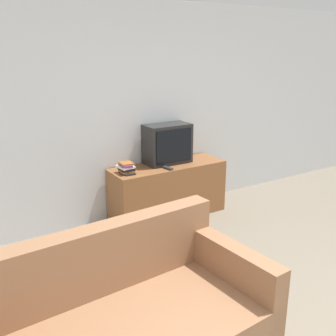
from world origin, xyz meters
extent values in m
cube|color=silver|center=(0.00, 3.03, 1.30)|extent=(9.00, 0.06, 2.60)
cube|color=brown|center=(0.35, 2.74, 0.33)|extent=(1.46, 0.49, 0.67)
cube|color=black|center=(0.40, 2.83, 0.91)|extent=(0.57, 0.30, 0.49)
cube|color=black|center=(0.40, 2.67, 0.91)|extent=(0.49, 0.01, 0.41)
cube|color=#8C6042|center=(-1.30, 1.02, 0.69)|extent=(1.90, 0.28, 0.48)
cube|color=#8C6042|center=(-0.40, 0.69, 0.36)|extent=(0.20, 0.95, 0.71)
cube|color=black|center=(-0.22, 2.70, 0.68)|extent=(0.13, 0.22, 0.02)
cube|color=#995623|center=(-0.23, 2.71, 0.69)|extent=(0.16, 0.17, 0.02)
cube|color=black|center=(-0.22, 2.72, 0.72)|extent=(0.15, 0.18, 0.03)
cube|color=silver|center=(-0.23, 2.71, 0.75)|extent=(0.18, 0.20, 0.02)
cube|color=#7A3884|center=(-0.24, 2.71, 0.77)|extent=(0.13, 0.21, 0.02)
cube|color=#995623|center=(-0.23, 2.70, 0.79)|extent=(0.15, 0.16, 0.02)
cube|color=#2D2D2D|center=(0.26, 2.59, 0.68)|extent=(0.07, 0.15, 0.02)
camera|label=1|loc=(-2.11, -1.21, 2.05)|focal=42.00mm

